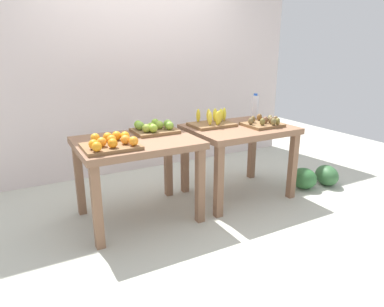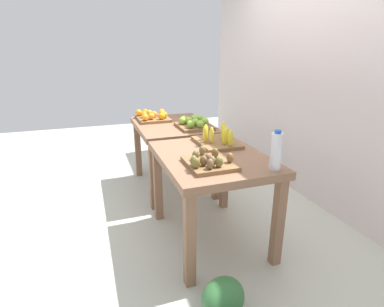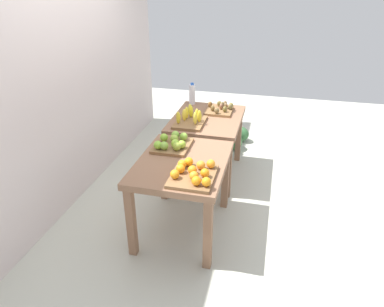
{
  "view_description": "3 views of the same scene",
  "coord_description": "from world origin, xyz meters",
  "px_view_note": "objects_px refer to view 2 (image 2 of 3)",
  "views": [
    {
      "loc": [
        -1.53,
        -2.81,
        1.53
      ],
      "look_at": [
        0.03,
        0.05,
        0.53
      ],
      "focal_mm": 32.02,
      "sensor_mm": 36.0,
      "label": 1
    },
    {
      "loc": [
        2.61,
        -0.88,
        1.53
      ],
      "look_at": [
        -0.04,
        0.04,
        0.57
      ],
      "focal_mm": 28.04,
      "sensor_mm": 36.0,
      "label": 2
    },
    {
      "loc": [
        -3.26,
        -0.76,
        2.26
      ],
      "look_at": [
        -0.0,
        0.05,
        0.55
      ],
      "focal_mm": 32.79,
      "sensor_mm": 36.0,
      "label": 3
    }
  ],
  "objects_px": {
    "display_table_right": "(211,168)",
    "water_bottle": "(276,151)",
    "display_table_left": "(173,133)",
    "banana_crate": "(217,140)",
    "apple_bin": "(194,123)",
    "kiwi_bin": "(209,162)",
    "orange_bin": "(153,116)"
  },
  "relations": [
    {
      "from": "display_table_right",
      "to": "kiwi_bin",
      "type": "bearing_deg",
      "value": -27.36
    },
    {
      "from": "water_bottle",
      "to": "banana_crate",
      "type": "bearing_deg",
      "value": -168.08
    },
    {
      "from": "display_table_right",
      "to": "water_bottle",
      "type": "relative_size",
      "value": 3.72
    },
    {
      "from": "apple_bin",
      "to": "display_table_right",
      "type": "bearing_deg",
      "value": -10.47
    },
    {
      "from": "orange_bin",
      "to": "apple_bin",
      "type": "bearing_deg",
      "value": 33.07
    },
    {
      "from": "display_table_left",
      "to": "orange_bin",
      "type": "xyz_separation_m",
      "value": [
        -0.27,
        -0.17,
        0.15
      ]
    },
    {
      "from": "water_bottle",
      "to": "display_table_right",
      "type": "bearing_deg",
      "value": -146.01
    },
    {
      "from": "display_table_right",
      "to": "apple_bin",
      "type": "relative_size",
      "value": 2.6
    },
    {
      "from": "display_table_left",
      "to": "banana_crate",
      "type": "height_order",
      "value": "banana_crate"
    },
    {
      "from": "apple_bin",
      "to": "kiwi_bin",
      "type": "height_order",
      "value": "apple_bin"
    },
    {
      "from": "kiwi_bin",
      "to": "water_bottle",
      "type": "xyz_separation_m",
      "value": [
        0.2,
        0.4,
        0.1
      ]
    },
    {
      "from": "display_table_right",
      "to": "banana_crate",
      "type": "xyz_separation_m",
      "value": [
        -0.23,
        0.15,
        0.16
      ]
    },
    {
      "from": "kiwi_bin",
      "to": "display_table_left",
      "type": "bearing_deg",
      "value": 175.06
    },
    {
      "from": "banana_crate",
      "to": "water_bottle",
      "type": "height_order",
      "value": "water_bottle"
    },
    {
      "from": "kiwi_bin",
      "to": "water_bottle",
      "type": "bearing_deg",
      "value": 63.36
    },
    {
      "from": "display_table_left",
      "to": "water_bottle",
      "type": "height_order",
      "value": "water_bottle"
    },
    {
      "from": "orange_bin",
      "to": "banana_crate",
      "type": "height_order",
      "value": "banana_crate"
    },
    {
      "from": "display_table_left",
      "to": "orange_bin",
      "type": "relative_size",
      "value": 2.36
    },
    {
      "from": "display_table_left",
      "to": "display_table_right",
      "type": "xyz_separation_m",
      "value": [
        1.12,
        0.0,
        0.0
      ]
    },
    {
      "from": "apple_bin",
      "to": "water_bottle",
      "type": "height_order",
      "value": "water_bottle"
    },
    {
      "from": "display_table_right",
      "to": "water_bottle",
      "type": "distance_m",
      "value": 0.57
    },
    {
      "from": "apple_bin",
      "to": "water_bottle",
      "type": "relative_size",
      "value": 1.43
    },
    {
      "from": "orange_bin",
      "to": "kiwi_bin",
      "type": "relative_size",
      "value": 1.21
    },
    {
      "from": "apple_bin",
      "to": "water_bottle",
      "type": "xyz_separation_m",
      "value": [
        1.31,
        0.13,
        0.09
      ]
    },
    {
      "from": "orange_bin",
      "to": "water_bottle",
      "type": "xyz_separation_m",
      "value": [
        1.82,
        0.46,
        0.09
      ]
    },
    {
      "from": "apple_bin",
      "to": "banana_crate",
      "type": "xyz_separation_m",
      "value": [
        0.65,
        -0.01,
        0.0
      ]
    },
    {
      "from": "display_table_right",
      "to": "apple_bin",
      "type": "bearing_deg",
      "value": 169.53
    },
    {
      "from": "banana_crate",
      "to": "kiwi_bin",
      "type": "xyz_separation_m",
      "value": [
        0.46,
        -0.27,
        -0.01
      ]
    },
    {
      "from": "kiwi_bin",
      "to": "water_bottle",
      "type": "distance_m",
      "value": 0.46
    },
    {
      "from": "water_bottle",
      "to": "display_table_left",
      "type": "bearing_deg",
      "value": -169.45
    },
    {
      "from": "display_table_left",
      "to": "water_bottle",
      "type": "distance_m",
      "value": 1.59
    },
    {
      "from": "display_table_right",
      "to": "water_bottle",
      "type": "height_order",
      "value": "water_bottle"
    }
  ]
}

